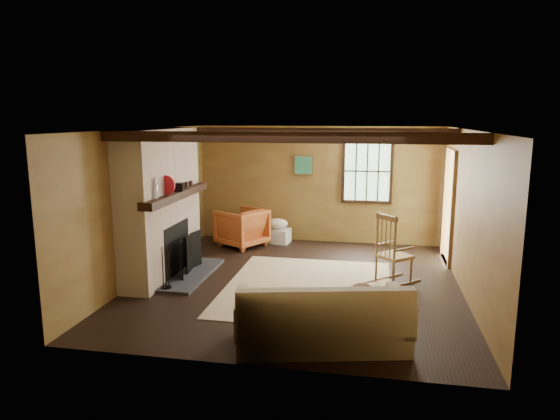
% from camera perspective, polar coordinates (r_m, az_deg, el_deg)
% --- Properties ---
extents(ground, '(5.50, 5.50, 0.00)m').
position_cam_1_polar(ground, '(7.99, 1.97, -8.28)').
color(ground, black).
rests_on(ground, ground).
extents(room_envelope, '(5.02, 5.52, 2.44)m').
position_cam_1_polar(room_envelope, '(7.85, 3.93, 3.61)').
color(room_envelope, olive).
rests_on(room_envelope, ground).
extents(fireplace, '(1.02, 2.30, 2.40)m').
position_cam_1_polar(fireplace, '(8.33, -13.29, 0.08)').
color(fireplace, '#A05E3D').
rests_on(fireplace, ground).
extents(rug, '(2.50, 3.00, 0.01)m').
position_cam_1_polar(rug, '(7.78, 3.21, -8.80)').
color(rug, beige).
rests_on(rug, ground).
extents(rocking_chair, '(0.88, 0.86, 1.12)m').
position_cam_1_polar(rocking_chair, '(8.04, 12.70, -4.91)').
color(rocking_chair, tan).
rests_on(rocking_chair, ground).
extents(sofa, '(2.10, 1.28, 0.79)m').
position_cam_1_polar(sofa, '(5.83, 4.88, -12.70)').
color(sofa, white).
rests_on(sofa, ground).
extents(firewood_pile, '(0.71, 0.13, 0.26)m').
position_cam_1_polar(firewood_pile, '(10.79, -5.59, -2.60)').
color(firewood_pile, brown).
rests_on(firewood_pile, ground).
extents(laundry_basket, '(0.55, 0.45, 0.30)m').
position_cam_1_polar(laundry_basket, '(10.38, -0.31, -2.96)').
color(laundry_basket, white).
rests_on(laundry_basket, ground).
extents(basket_pillow, '(0.50, 0.44, 0.22)m').
position_cam_1_polar(basket_pillow, '(10.32, -0.31, -1.56)').
color(basket_pillow, white).
rests_on(basket_pillow, laundry_basket).
extents(armchair, '(1.16, 1.15, 0.78)m').
position_cam_1_polar(armchair, '(10.09, -4.38, -2.00)').
color(armchair, '#BF6026').
rests_on(armchair, ground).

